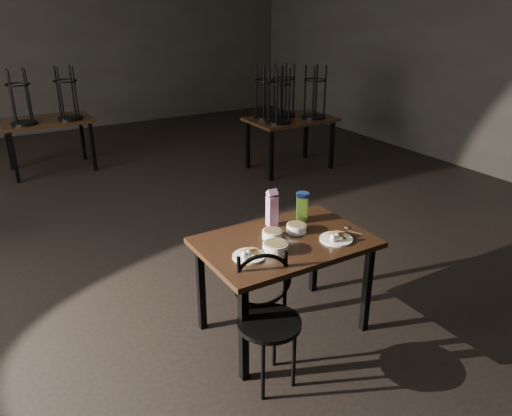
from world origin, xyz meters
TOP-DOWN VIEW (x-y plane):
  - main_table at (0.50, -1.30)m, footprint 1.20×0.80m
  - plate_left at (0.15, -1.39)m, footprint 0.22×0.22m
  - plate_right at (0.80, -1.48)m, footprint 0.23×0.23m
  - bowl_near at (0.44, -1.22)m, footprint 0.14×0.14m
  - bowl_far at (0.64, -1.23)m, footprint 0.14×0.14m
  - bowl_big at (0.35, -1.40)m, footprint 0.17×0.17m
  - juice_carton at (0.55, -1.04)m, footprint 0.08×0.08m
  - water_bottle at (0.81, -1.07)m, footprint 0.12×0.12m
  - spoon at (1.01, -1.38)m, footprint 0.05×0.17m
  - bentwood_chair at (0.12, -1.66)m, footprint 0.44×0.44m
  - bg_table_right at (2.70, 1.90)m, footprint 1.20×0.80m
  - bg_table_far at (-0.28, 3.55)m, footprint 1.20×0.80m

SIDE VIEW (x-z plane):
  - bentwood_chair at x=0.12m, z-range 0.08..0.94m
  - main_table at x=0.50m, z-range 0.30..1.05m
  - bg_table_far at x=-0.28m, z-range 0.01..1.49m
  - spoon at x=1.01m, z-range 0.75..0.76m
  - plate_left at x=0.15m, z-range 0.73..0.81m
  - plate_right at x=0.80m, z-range 0.73..0.81m
  - bowl_near at x=0.44m, z-range 0.75..0.81m
  - bowl_far at x=0.64m, z-range 0.75..0.81m
  - bowl_big at x=0.35m, z-range 0.75..0.81m
  - bg_table_right at x=2.70m, z-range 0.06..1.54m
  - water_bottle at x=0.81m, z-range 0.75..0.97m
  - juice_carton at x=0.55m, z-range 0.74..1.03m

